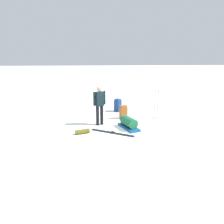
# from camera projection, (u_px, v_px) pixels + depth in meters

# --- Properties ---
(ground_plane) EXTENTS (80.00, 80.00, 0.00)m
(ground_plane) POSITION_uv_depth(u_px,v_px,m) (112.00, 128.00, 8.91)
(ground_plane) COLOR white
(skier_standing) EXTENTS (0.52, 0.35, 1.70)m
(skier_standing) POSITION_uv_depth(u_px,v_px,m) (99.00, 103.00, 9.07)
(skier_standing) COLOR black
(skier_standing) RESTS_ON ground_plane
(ski_pair_near) EXTENTS (1.69, 1.02, 0.05)m
(ski_pair_near) POSITION_uv_depth(u_px,v_px,m) (112.00, 133.00, 8.38)
(ski_pair_near) COLOR black
(ski_pair_near) RESTS_ON ground_plane
(backpack_large_dark) EXTENTS (0.40, 0.42, 0.68)m
(backpack_large_dark) POSITION_uv_depth(u_px,v_px,m) (118.00, 105.00, 11.29)
(backpack_large_dark) COLOR navy
(backpack_large_dark) RESTS_ON ground_plane
(backpack_bright) EXTENTS (0.38, 0.32, 0.64)m
(backpack_bright) POSITION_uv_depth(u_px,v_px,m) (123.00, 112.00, 10.10)
(backpack_bright) COLOR #944E1D
(backpack_bright) RESTS_ON ground_plane
(ski_poles_planted_near) EXTENTS (0.23, 0.12, 1.38)m
(ski_poles_planted_near) POSITION_uv_depth(u_px,v_px,m) (156.00, 103.00, 9.94)
(ski_poles_planted_near) COLOR maroon
(ski_poles_planted_near) RESTS_ON ground_plane
(gear_sled) EXTENTS (0.85, 1.23, 0.49)m
(gear_sled) POSITION_uv_depth(u_px,v_px,m) (129.00, 123.00, 8.83)
(gear_sled) COLOR #114E85
(gear_sled) RESTS_ON ground_plane
(sleeping_mat_rolled) EXTENTS (0.58, 0.36, 0.18)m
(sleeping_mat_rolled) POSITION_uv_depth(u_px,v_px,m) (83.00, 132.00, 8.28)
(sleeping_mat_rolled) COLOR brown
(sleeping_mat_rolled) RESTS_ON ground_plane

